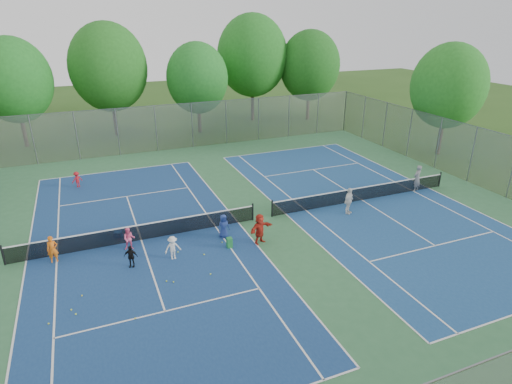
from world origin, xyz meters
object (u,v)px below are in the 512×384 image
ball_crate (118,234)px  ball_hopper (229,243)px  instructor (417,178)px  net_left (140,233)px  net_right (363,194)px

ball_crate → ball_hopper: 6.15m
ball_hopper → instructor: (14.23, 2.48, 0.64)m
net_left → net_right: size_ratio=1.00×
net_right → ball_crate: 15.11m
net_left → ball_hopper: 4.80m
net_left → ball_crate: size_ratio=33.73×
ball_hopper → instructor: 14.45m
ball_crate → ball_hopper: ball_hopper is taller
net_right → instructor: (4.32, 0.00, 0.45)m
instructor → net_left: bearing=-16.7°
net_left → net_right: bearing=0.0°
ball_hopper → instructor: bearing=9.9°
ball_crate → instructor: size_ratio=0.21×
ball_hopper → instructor: instructor is taller
ball_crate → net_right: bearing=-3.2°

